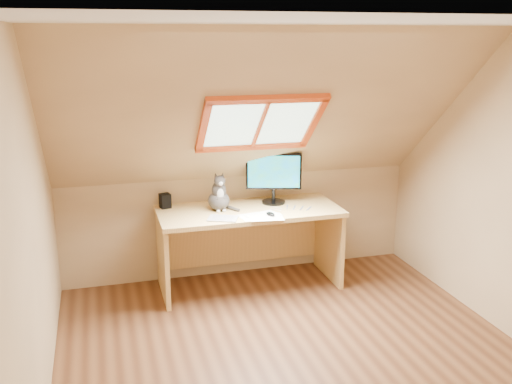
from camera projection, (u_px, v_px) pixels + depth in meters
name	position (u px, v px, depth m)	size (l,w,h in m)	color
ground	(298.00, 361.00, 4.23)	(3.50, 3.50, 0.00)	brown
room_shell	(307.00, 176.00, 3.76)	(3.52, 3.52, 2.41)	tan
desk	(247.00, 230.00, 5.43)	(1.69, 0.74, 0.77)	#E2B66B
monitor	(274.00, 175.00, 5.41)	(0.52, 0.22, 0.49)	black
cat	(219.00, 196.00, 5.24)	(0.20, 0.24, 0.37)	#413C39
desk_speaker	(165.00, 201.00, 5.32)	(0.09, 0.09, 0.14)	black
graphics_tablet	(223.00, 218.00, 5.01)	(0.26, 0.18, 0.01)	#B2B2B7
mouse	(271.00, 214.00, 5.09)	(0.06, 0.11, 0.03)	black
papers	(256.00, 217.00, 5.06)	(0.35, 0.30, 0.01)	white
cables	(289.00, 209.00, 5.29)	(0.51, 0.26, 0.01)	silver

